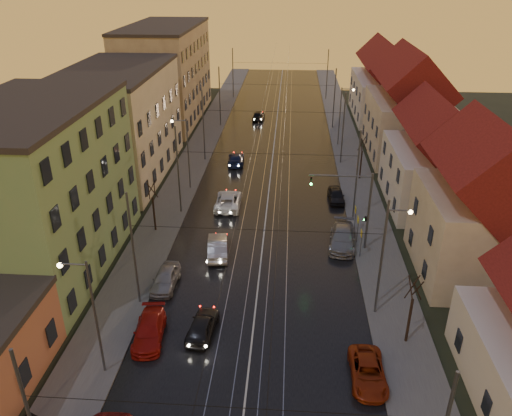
% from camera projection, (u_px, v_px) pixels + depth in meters
% --- Properties ---
extents(ground, '(160.00, 160.00, 0.00)m').
position_uv_depth(ground, '(245.00, 406.00, 28.38)').
color(ground, black).
rests_on(ground, ground).
extents(road, '(16.00, 120.00, 0.04)m').
position_uv_depth(road, '(272.00, 159.00, 64.19)').
color(road, black).
rests_on(road, ground).
extents(sidewalk_left, '(4.00, 120.00, 0.15)m').
position_uv_depth(sidewalk_left, '(196.00, 157.00, 64.79)').
color(sidewalk_left, '#4C4C4C').
rests_on(sidewalk_left, ground).
extents(sidewalk_right, '(4.00, 120.00, 0.15)m').
position_uv_depth(sidewalk_right, '(351.00, 160.00, 63.54)').
color(sidewalk_right, '#4C4C4C').
rests_on(sidewalk_right, ground).
extents(tram_rail_0, '(0.06, 120.00, 0.03)m').
position_uv_depth(tram_rail_0, '(255.00, 158.00, 64.31)').
color(tram_rail_0, gray).
rests_on(tram_rail_0, road).
extents(tram_rail_1, '(0.06, 120.00, 0.03)m').
position_uv_depth(tram_rail_1, '(266.00, 158.00, 64.22)').
color(tram_rail_1, gray).
rests_on(tram_rail_1, road).
extents(tram_rail_2, '(0.06, 120.00, 0.03)m').
position_uv_depth(tram_rail_2, '(278.00, 159.00, 64.13)').
color(tram_rail_2, gray).
rests_on(tram_rail_2, road).
extents(tram_rail_3, '(0.06, 120.00, 0.03)m').
position_uv_depth(tram_rail_3, '(290.00, 159.00, 64.04)').
color(tram_rail_3, gray).
rests_on(tram_rail_3, road).
extents(apartment_left_1, '(10.00, 18.00, 13.00)m').
position_uv_depth(apartment_left_1, '(38.00, 192.00, 39.14)').
color(apartment_left_1, '#6C9961').
rests_on(apartment_left_1, ground).
extents(apartment_left_2, '(10.00, 20.00, 12.00)m').
position_uv_depth(apartment_left_2, '(119.00, 125.00, 57.27)').
color(apartment_left_2, '#C3BB97').
rests_on(apartment_left_2, ground).
extents(apartment_left_3, '(10.00, 24.00, 14.00)m').
position_uv_depth(apartment_left_3, '(166.00, 74.00, 78.32)').
color(apartment_left_3, '#8C755A').
rests_on(apartment_left_3, ground).
extents(house_right_1, '(8.67, 10.20, 10.80)m').
position_uv_depth(house_right_1, '(481.00, 212.00, 38.35)').
color(house_right_1, '#B6A78C').
rests_on(house_right_1, ground).
extents(house_right_2, '(9.18, 12.24, 9.20)m').
position_uv_depth(house_right_2, '(436.00, 162.00, 50.35)').
color(house_right_2, silver).
rests_on(house_right_2, ground).
extents(house_right_3, '(9.18, 14.28, 11.50)m').
position_uv_depth(house_right_3, '(408.00, 111.00, 63.27)').
color(house_right_3, '#B6A78C').
rests_on(house_right_3, ground).
extents(house_right_4, '(9.18, 16.32, 10.00)m').
position_uv_depth(house_right_4, '(384.00, 86.00, 79.72)').
color(house_right_4, silver).
rests_on(house_right_4, ground).
extents(catenary_pole_l_1, '(0.16, 0.16, 9.00)m').
position_uv_depth(catenary_pole_l_1, '(134.00, 251.00, 34.99)').
color(catenary_pole_l_1, '#595B60').
rests_on(catenary_pole_l_1, ground).
extents(catenary_pole_r_1, '(0.16, 0.16, 9.00)m').
position_uv_depth(catenary_pole_r_1, '(381.00, 260.00, 33.92)').
color(catenary_pole_r_1, '#595B60').
rests_on(catenary_pole_r_1, ground).
extents(catenary_pole_l_2, '(0.16, 0.16, 9.00)m').
position_uv_depth(catenary_pole_l_2, '(178.00, 171.00, 48.42)').
color(catenary_pole_l_2, '#595B60').
rests_on(catenary_pole_l_2, ground).
extents(catenary_pole_r_2, '(0.16, 0.16, 9.00)m').
position_uv_depth(catenary_pole_r_2, '(357.00, 176.00, 47.35)').
color(catenary_pole_r_2, '#595B60').
rests_on(catenary_pole_r_2, ground).
extents(catenary_pole_l_3, '(0.16, 0.16, 9.00)m').
position_uv_depth(catenary_pole_l_3, '(203.00, 126.00, 61.86)').
color(catenary_pole_l_3, '#595B60').
rests_on(catenary_pole_l_3, ground).
extents(catenary_pole_r_3, '(0.16, 0.16, 9.00)m').
position_uv_depth(catenary_pole_r_3, '(343.00, 129.00, 60.79)').
color(catenary_pole_r_3, '#595B60').
rests_on(catenary_pole_r_3, ground).
extents(catenary_pole_l_4, '(0.16, 0.16, 9.00)m').
position_uv_depth(catenary_pole_l_4, '(220.00, 97.00, 75.29)').
color(catenary_pole_l_4, '#595B60').
rests_on(catenary_pole_l_4, ground).
extents(catenary_pole_r_4, '(0.16, 0.16, 9.00)m').
position_uv_depth(catenary_pole_r_4, '(334.00, 99.00, 74.22)').
color(catenary_pole_r_4, '#595B60').
rests_on(catenary_pole_r_4, ground).
extents(catenary_pole_l_5, '(0.16, 0.16, 9.00)m').
position_uv_depth(catenary_pole_l_5, '(233.00, 74.00, 91.41)').
color(catenary_pole_l_5, '#595B60').
rests_on(catenary_pole_l_5, ground).
extents(catenary_pole_r_5, '(0.16, 0.16, 9.00)m').
position_uv_depth(catenary_pole_r_5, '(327.00, 75.00, 90.34)').
color(catenary_pole_r_5, '#595B60').
rests_on(catenary_pole_r_5, ground).
extents(street_lamp_0, '(1.75, 0.32, 8.00)m').
position_uv_depth(street_lamp_0, '(89.00, 308.00, 28.58)').
color(street_lamp_0, '#595B60').
rests_on(street_lamp_0, ground).
extents(street_lamp_1, '(1.75, 0.32, 8.00)m').
position_uv_depth(street_lamp_1, '(387.00, 248.00, 34.61)').
color(street_lamp_1, '#595B60').
rests_on(street_lamp_1, ground).
extents(street_lamp_2, '(1.75, 0.32, 8.00)m').
position_uv_depth(street_lamp_2, '(185.00, 147.00, 53.66)').
color(street_lamp_2, '#595B60').
rests_on(street_lamp_2, ground).
extents(street_lamp_3, '(1.75, 0.32, 8.00)m').
position_uv_depth(street_lamp_3, '(343.00, 111.00, 66.85)').
color(street_lamp_3, '#595B60').
rests_on(street_lamp_3, ground).
extents(traffic_light_mast, '(5.30, 0.32, 7.20)m').
position_uv_depth(traffic_light_mast, '(358.00, 202.00, 41.97)').
color(traffic_light_mast, '#595B60').
rests_on(traffic_light_mast, ground).
extents(bare_tree_0, '(1.09, 1.09, 5.11)m').
position_uv_depth(bare_tree_0, '(153.00, 207.00, 45.83)').
color(bare_tree_0, black).
rests_on(bare_tree_0, ground).
extents(bare_tree_1, '(1.09, 1.09, 5.11)m').
position_uv_depth(bare_tree_1, '(411.00, 312.00, 32.02)').
color(bare_tree_1, black).
rests_on(bare_tree_1, ground).
extents(bare_tree_2, '(1.09, 1.09, 5.11)m').
position_uv_depth(bare_tree_2, '(361.00, 159.00, 57.08)').
color(bare_tree_2, black).
rests_on(bare_tree_2, ground).
extents(driving_car_0, '(2.06, 4.23, 1.39)m').
position_uv_depth(driving_car_0, '(202.00, 325.00, 33.60)').
color(driving_car_0, black).
rests_on(driving_car_0, ground).
extents(driving_car_1, '(2.26, 4.90, 1.56)m').
position_uv_depth(driving_car_1, '(218.00, 247.00, 42.80)').
color(driving_car_1, '#A8A9AD').
rests_on(driving_car_1, ground).
extents(driving_car_2, '(2.58, 5.41, 1.49)m').
position_uv_depth(driving_car_2, '(228.00, 200.00, 51.23)').
color(driving_car_2, white).
rests_on(driving_car_2, ground).
extents(driving_car_3, '(2.15, 4.79, 1.36)m').
position_uv_depth(driving_car_3, '(236.00, 159.00, 62.27)').
color(driving_car_3, '#162043').
rests_on(driving_car_3, ground).
extents(driving_car_4, '(1.95, 4.35, 1.45)m').
position_uv_depth(driving_car_4, '(259.00, 115.00, 79.97)').
color(driving_car_4, black).
rests_on(driving_car_4, ground).
extents(parked_left_2, '(2.33, 4.79, 1.34)m').
position_uv_depth(parked_left_2, '(149.00, 331.00, 33.17)').
color(parked_left_2, '#9E150F').
rests_on(parked_left_2, ground).
extents(parked_left_3, '(1.82, 4.29, 1.45)m').
position_uv_depth(parked_left_3, '(165.00, 278.00, 38.58)').
color(parked_left_3, '#98979C').
rests_on(parked_left_3, ground).
extents(parked_right_0, '(2.05, 4.45, 1.24)m').
position_uv_depth(parked_right_0, '(368.00, 372.00, 29.88)').
color(parked_right_0, maroon).
rests_on(parked_right_0, ground).
extents(parked_right_1, '(2.83, 5.63, 1.57)m').
position_uv_depth(parked_right_1, '(343.00, 238.00, 44.16)').
color(parked_right_1, gray).
rests_on(parked_right_1, ground).
extents(parked_right_2, '(1.73, 4.02, 1.35)m').
position_uv_depth(parked_right_2, '(336.00, 195.00, 52.51)').
color(parked_right_2, black).
rests_on(parked_right_2, ground).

